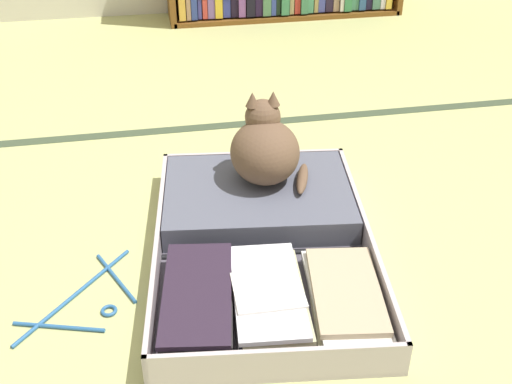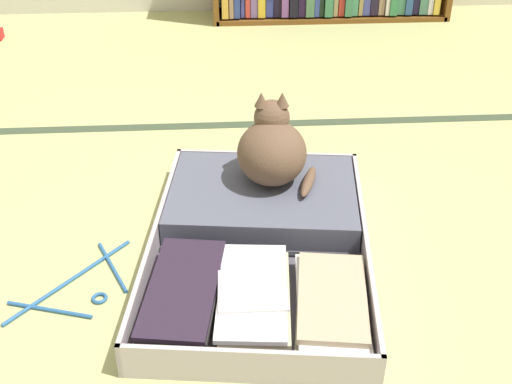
# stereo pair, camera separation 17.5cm
# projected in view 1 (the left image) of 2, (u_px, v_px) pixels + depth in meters

# --- Properties ---
(ground_plane) EXTENTS (10.00, 10.00, 0.00)m
(ground_plane) POSITION_uv_depth(u_px,v_px,m) (287.00, 305.00, 1.62)
(ground_plane) COLOR tan
(tatami_border) EXTENTS (4.80, 0.05, 0.00)m
(tatami_border) POSITION_uv_depth(u_px,v_px,m) (229.00, 125.00, 2.44)
(tatami_border) COLOR #3B4933
(tatami_border) RESTS_ON ground_plane
(open_suitcase) EXTENTS (0.67, 0.92, 0.10)m
(open_suitcase) POSITION_uv_depth(u_px,v_px,m) (262.00, 237.00, 1.78)
(open_suitcase) COLOR #BFB0B4
(open_suitcase) RESTS_ON ground_plane
(black_cat) EXTENTS (0.25, 0.24, 0.26)m
(black_cat) POSITION_uv_depth(u_px,v_px,m) (265.00, 148.00, 1.89)
(black_cat) COLOR brown
(black_cat) RESTS_ON open_suitcase
(clothes_hanger) EXTENTS (0.30, 0.32, 0.01)m
(clothes_hanger) POSITION_uv_depth(u_px,v_px,m) (86.00, 300.00, 1.63)
(clothes_hanger) COLOR #2A5E97
(clothes_hanger) RESTS_ON ground_plane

